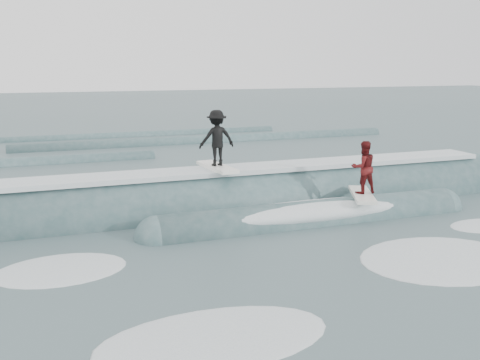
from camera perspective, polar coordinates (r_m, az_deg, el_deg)
name	(u,v)px	position (r m, az deg, el deg)	size (l,w,h in m)	color
ground	(281,248)	(13.19, 4.43, -7.26)	(160.00, 160.00, 0.00)	#395053
breaking_wave	(241,209)	(16.49, 0.13, -3.08)	(21.05, 3.99, 2.42)	#325255
surfer_black	(217,140)	(16.17, -2.50, 4.23)	(1.11, 2.05, 1.78)	white
surfer_red	(363,171)	(15.91, 13.01, 0.93)	(1.32, 2.05, 1.63)	white
whitewater	(310,271)	(11.85, 7.47, -9.64)	(13.86, 6.11, 0.10)	white
far_swells	(100,149)	(29.40, -14.67, 3.26)	(37.22, 8.65, 0.80)	#325255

